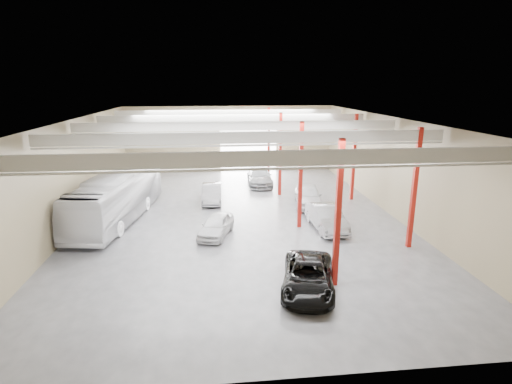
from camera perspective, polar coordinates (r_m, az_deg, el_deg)
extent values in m
cube|color=#4B4B50|center=(28.38, -2.24, -3.87)|extent=(22.00, 32.00, 0.01)
cube|color=beige|center=(26.91, -2.40, 10.36)|extent=(22.00, 32.00, 0.12)
cube|color=#746548|center=(43.18, -3.78, 7.52)|extent=(22.00, 0.12, 7.00)
cube|color=#746548|center=(12.34, 2.87, -12.76)|extent=(22.00, 0.12, 7.00)
cube|color=#746548|center=(28.89, -24.66, 2.28)|extent=(0.12, 32.00, 7.00)
cube|color=#746548|center=(30.20, 19.02, 3.36)|extent=(0.12, 32.00, 7.00)
cube|color=white|center=(43.31, -1.09, 6.23)|extent=(6.00, 0.20, 5.00)
cube|color=maroon|center=(18.58, 11.63, -3.23)|extent=(0.25, 0.25, 7.00)
cube|color=maroon|center=(26.02, 6.37, 2.30)|extent=(0.25, 0.25, 7.00)
cube|color=maroon|center=(33.72, 3.46, 5.34)|extent=(0.25, 0.25, 7.00)
cube|color=maroon|center=(40.56, 1.82, 7.04)|extent=(0.25, 0.25, 7.00)
cube|color=maroon|center=(24.31, 21.67, 0.37)|extent=(0.25, 0.25, 7.00)
cube|color=maroon|center=(33.26, 13.81, 4.79)|extent=(0.25, 0.25, 7.00)
cube|color=silver|center=(15.11, 0.67, 4.80)|extent=(21.60, 0.15, 0.60)
cube|color=silver|center=(15.19, 0.66, 3.31)|extent=(21.60, 0.10, 0.10)
cube|color=silver|center=(21.01, -1.28, 7.75)|extent=(21.60, 0.15, 0.60)
cube|color=silver|center=(21.06, -1.28, 6.67)|extent=(21.60, 0.10, 0.10)
cube|color=silver|center=(26.95, -2.39, 9.40)|extent=(21.60, 0.15, 0.60)
cube|color=silver|center=(27.00, -2.38, 8.56)|extent=(21.60, 0.10, 0.10)
cube|color=silver|center=(32.92, -3.10, 10.46)|extent=(21.60, 0.15, 0.60)
cube|color=silver|center=(32.95, -3.09, 9.76)|extent=(21.60, 0.10, 0.10)
cube|color=silver|center=(38.89, -3.59, 11.18)|extent=(21.60, 0.15, 0.60)
cube|color=silver|center=(38.92, -3.58, 10.60)|extent=(21.60, 0.10, 0.10)
imported|color=silver|center=(29.33, -19.19, -0.72)|extent=(4.60, 12.13, 3.30)
imported|color=black|center=(18.97, 7.46, -11.83)|extent=(3.43, 5.41, 1.39)
imported|color=silver|center=(25.27, -5.71, -4.78)|extent=(2.70, 4.21, 1.33)
imported|color=#A2A1A6|center=(32.41, -6.34, -0.16)|extent=(1.63, 4.45, 1.46)
imported|color=slate|center=(37.68, 0.52, 2.20)|extent=(2.34, 5.45, 1.56)
imported|color=#9F9FA3|center=(26.68, 10.02, -3.57)|extent=(1.88, 4.86, 1.58)
imported|color=silver|center=(31.46, 7.44, -0.47)|extent=(2.72, 5.14, 1.67)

